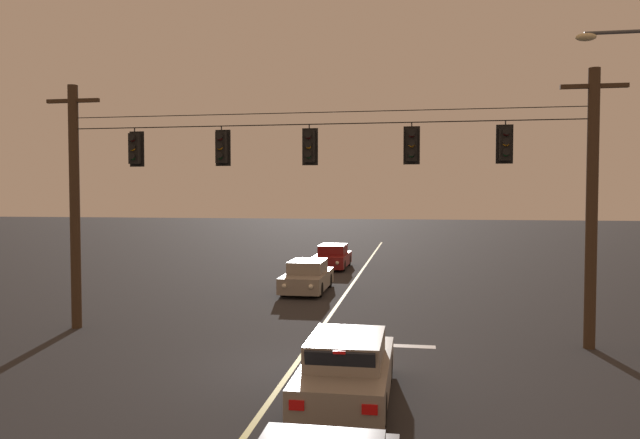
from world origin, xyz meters
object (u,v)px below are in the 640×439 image
object	(u,v)px
traffic_light_centre	(309,146)
car_oncoming_trailing	(333,257)
traffic_light_rightmost	(505,143)
traffic_light_leftmost	(135,149)
traffic_light_left_inner	(221,147)
traffic_light_right_inner	(412,145)
car_waiting_near_lane	(347,369)
street_lamp_corner	(640,160)
car_oncoming_lead	(307,277)

from	to	relation	value
traffic_light_centre	car_oncoming_trailing	size ratio (longest dim) A/B	0.28
traffic_light_rightmost	traffic_light_centre	bearing A→B (deg)	180.00
car_oncoming_trailing	traffic_light_leftmost	bearing A→B (deg)	-103.32
traffic_light_centre	traffic_light_left_inner	bearing A→B (deg)	180.00
traffic_light_right_inner	car_oncoming_trailing	distance (m)	18.15
traffic_light_left_inner	car_oncoming_trailing	size ratio (longest dim) A/B	0.28
car_waiting_near_lane	street_lamp_corner	bearing A→B (deg)	34.44
traffic_light_centre	traffic_light_rightmost	size ratio (longest dim) A/B	1.00
traffic_light_left_inner	street_lamp_corner	xyz separation A→B (m)	(11.99, -0.07, -0.52)
traffic_light_left_inner	car_waiting_near_lane	xyz separation A→B (m)	(4.51, -5.20, -5.15)
traffic_light_rightmost	street_lamp_corner	bearing A→B (deg)	-1.06
traffic_light_leftmost	traffic_light_centre	size ratio (longest dim) A/B	1.00
street_lamp_corner	traffic_light_left_inner	bearing A→B (deg)	179.69
traffic_light_left_inner	traffic_light_right_inner	world-z (taller)	same
traffic_light_right_inner	traffic_light_leftmost	bearing A→B (deg)	180.00
street_lamp_corner	traffic_light_centre	bearing A→B (deg)	179.59
traffic_light_left_inner	traffic_light_rightmost	size ratio (longest dim) A/B	1.00
traffic_light_rightmost	car_oncoming_trailing	distance (m)	19.00
car_oncoming_lead	traffic_light_left_inner	bearing A→B (deg)	-97.83
traffic_light_left_inner	street_lamp_corner	world-z (taller)	street_lamp_corner
traffic_light_centre	traffic_light_right_inner	size ratio (longest dim) A/B	1.00
car_oncoming_trailing	street_lamp_corner	size ratio (longest dim) A/B	0.50
car_waiting_near_lane	traffic_light_leftmost	bearing A→B (deg)	144.78
traffic_light_left_inner	street_lamp_corner	size ratio (longest dim) A/B	0.14
street_lamp_corner	car_oncoming_lead	bearing A→B (deg)	142.35
traffic_light_centre	street_lamp_corner	world-z (taller)	street_lamp_corner
traffic_light_right_inner	traffic_light_rightmost	size ratio (longest dim) A/B	1.00
car_oncoming_lead	traffic_light_leftmost	bearing A→B (deg)	-115.73
traffic_light_right_inner	street_lamp_corner	world-z (taller)	street_lamp_corner
traffic_light_left_inner	car_oncoming_lead	bearing A→B (deg)	82.17
car_waiting_near_lane	street_lamp_corner	distance (m)	10.19
traffic_light_left_inner	traffic_light_leftmost	bearing A→B (deg)	180.00
traffic_light_centre	traffic_light_right_inner	xyz separation A→B (m)	(3.05, 0.00, 0.00)
traffic_light_left_inner	car_oncoming_trailing	distance (m)	17.57
traffic_light_left_inner	traffic_light_rightmost	distance (m)	8.43
car_oncoming_lead	street_lamp_corner	distance (m)	14.47
car_oncoming_lead	car_oncoming_trailing	size ratio (longest dim) A/B	1.00
traffic_light_rightmost	car_oncoming_lead	xyz separation A→B (m)	(-7.29, 8.31, -5.15)
traffic_light_leftmost	traffic_light_rightmost	distance (m)	11.29
traffic_light_left_inner	traffic_light_right_inner	bearing A→B (deg)	0.00
traffic_light_leftmost	traffic_light_rightmost	xyz separation A→B (m)	(11.29, 0.00, 0.00)
traffic_light_left_inner	traffic_light_centre	bearing A→B (deg)	0.00
traffic_light_left_inner	traffic_light_rightmost	world-z (taller)	same
car_waiting_near_lane	car_oncoming_lead	xyz separation A→B (m)	(-3.36, 13.51, -0.00)
car_oncoming_lead	car_oncoming_trailing	world-z (taller)	same
car_waiting_near_lane	car_oncoming_trailing	bearing A→B (deg)	98.80
traffic_light_rightmost	car_waiting_near_lane	world-z (taller)	traffic_light_rightmost
traffic_light_left_inner	street_lamp_corner	distance (m)	12.00
traffic_light_right_inner	car_waiting_near_lane	xyz separation A→B (m)	(-1.29, -5.20, -5.15)
traffic_light_left_inner	car_oncoming_lead	size ratio (longest dim) A/B	0.28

